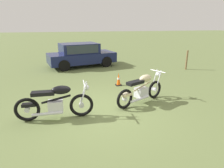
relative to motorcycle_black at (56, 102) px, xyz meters
The scene contains 6 objects.
ground_plane 1.43m from the motorcycle_black, ahead, with size 120.00×120.00×0.00m, color olive.
motorcycle_black is the anchor object (origin of this frame).
motorcycle_cream 2.79m from the motorcycle_black, ahead, with size 1.95×1.10×1.02m.
car_navy 7.00m from the motorcycle_black, 78.04° to the left, with size 4.28×2.52×1.43m.
traffic_cone 3.59m from the motorcycle_black, 43.96° to the left, with size 0.25×0.25×0.56m.
fence_post_wooden 8.49m from the motorcycle_black, 31.10° to the left, with size 0.10×0.10×1.11m, color brown.
Camera 1 is at (-1.11, -5.33, 2.57)m, focal length 31.01 mm.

